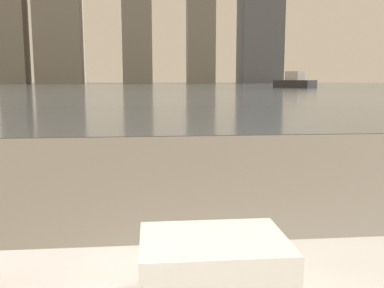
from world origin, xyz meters
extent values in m
cube|color=white|center=(-0.22, 0.78, 0.58)|extent=(0.25, 0.19, 0.04)
cube|color=white|center=(-0.22, 0.78, 0.62)|extent=(0.25, 0.19, 0.04)
cube|color=slate|center=(0.00, 62.00, 0.01)|extent=(180.00, 110.00, 0.01)
cube|color=#2D2D33|center=(16.54, 49.03, 0.46)|extent=(4.17, 5.25, 0.89)
cube|color=silver|center=(16.54, 49.03, 1.41)|extent=(2.09, 2.29, 1.02)
cube|color=gray|center=(-3.27, 118.00, 17.32)|extent=(7.58, 12.72, 34.65)
camera|label=1|loc=(-0.33, 0.08, 0.91)|focal=40.00mm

